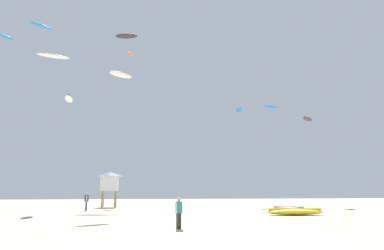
# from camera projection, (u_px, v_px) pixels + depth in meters

# --- Properties ---
(ground_plane) EXTENTS (120.00, 120.00, 0.00)m
(ground_plane) POSITION_uv_depth(u_px,v_px,m) (236.00, 238.00, 15.30)
(ground_plane) COLOR #C6B28C
(person_foreground) EXTENTS (0.43, 0.42, 1.68)m
(person_foreground) POSITION_uv_depth(u_px,v_px,m) (179.00, 210.00, 18.90)
(person_foreground) COLOR #2D2D33
(person_foreground) RESTS_ON ground
(person_midground) EXTENTS (0.40, 0.57, 1.75)m
(person_midground) POSITION_uv_depth(u_px,v_px,m) (86.00, 200.00, 34.87)
(person_midground) COLOR navy
(person_midground) RESTS_ON ground
(kite_grounded_near) EXTENTS (4.83, 1.78, 0.57)m
(kite_grounded_near) POSITION_uv_depth(u_px,v_px,m) (295.00, 212.00, 28.46)
(kite_grounded_near) COLOR yellow
(kite_grounded_near) RESTS_ON ground
(kite_grounded_mid) EXTENTS (2.90, 3.45, 0.42)m
(kite_grounded_mid) POSITION_uv_depth(u_px,v_px,m) (289.00, 208.00, 35.09)
(kite_grounded_mid) COLOR red
(kite_grounded_mid) RESTS_ON ground
(lifeguard_tower) EXTENTS (2.30, 2.30, 4.15)m
(lifeguard_tower) POSITION_uv_depth(u_px,v_px,m) (110.00, 181.00, 41.92)
(lifeguard_tower) COLOR #8C704C
(lifeguard_tower) RESTS_ON ground
(kite_aloft_0) EXTENTS (2.36, 2.00, 0.48)m
(kite_aloft_0) POSITION_uv_depth(u_px,v_px,m) (121.00, 75.00, 33.01)
(kite_aloft_0) COLOR white
(kite_aloft_1) EXTENTS (1.76, 2.63, 0.46)m
(kite_aloft_1) POSITION_uv_depth(u_px,v_px,m) (132.00, 54.00, 58.55)
(kite_aloft_1) COLOR orange
(kite_aloft_2) EXTENTS (3.48, 1.53, 0.73)m
(kite_aloft_2) POSITION_uv_depth(u_px,v_px,m) (126.00, 36.00, 52.91)
(kite_aloft_2) COLOR #2D2D33
(kite_aloft_3) EXTENTS (2.63, 1.45, 0.37)m
(kite_aloft_3) POSITION_uv_depth(u_px,v_px,m) (271.00, 107.00, 57.97)
(kite_aloft_3) COLOR blue
(kite_aloft_4) EXTENTS (0.70, 2.30, 0.56)m
(kite_aloft_4) POSITION_uv_depth(u_px,v_px,m) (239.00, 110.00, 49.45)
(kite_aloft_4) COLOR blue
(kite_aloft_5) EXTENTS (1.34, 3.05, 0.46)m
(kite_aloft_5) POSITION_uv_depth(u_px,v_px,m) (69.00, 99.00, 37.22)
(kite_aloft_5) COLOR white
(kite_aloft_6) EXTENTS (2.71, 2.81, 0.41)m
(kite_aloft_6) POSITION_uv_depth(u_px,v_px,m) (307.00, 119.00, 47.64)
(kite_aloft_6) COLOR #2D2D33
(kite_aloft_7) EXTENTS (1.98, 1.73, 0.22)m
(kite_aloft_7) POSITION_uv_depth(u_px,v_px,m) (41.00, 26.00, 31.86)
(kite_aloft_7) COLOR blue
(kite_aloft_8) EXTENTS (1.72, 2.13, 0.28)m
(kite_aloft_8) POSITION_uv_depth(u_px,v_px,m) (5.00, 36.00, 43.83)
(kite_aloft_8) COLOR blue
(kite_aloft_9) EXTENTS (4.40, 2.45, 0.43)m
(kite_aloft_9) POSITION_uv_depth(u_px,v_px,m) (53.00, 56.00, 47.66)
(kite_aloft_9) COLOR white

